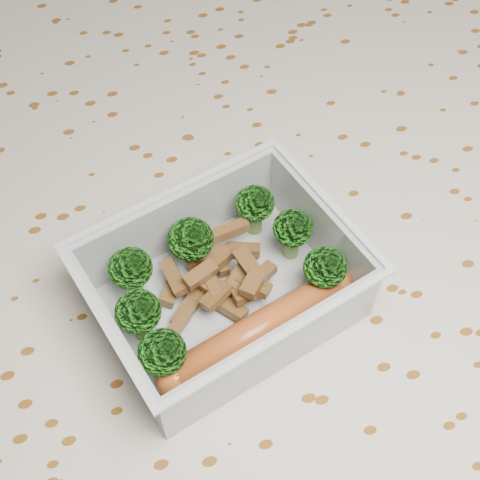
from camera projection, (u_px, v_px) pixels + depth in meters
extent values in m
cube|color=brown|center=(237.00, 273.00, 0.53)|extent=(1.40, 0.90, 0.04)
cube|color=beige|center=(237.00, 257.00, 0.51)|extent=(1.46, 0.96, 0.01)
cube|color=silver|center=(225.00, 303.00, 0.48)|extent=(0.20, 0.17, 0.00)
cube|color=silver|center=(179.00, 221.00, 0.48)|extent=(0.16, 0.05, 0.05)
cube|color=silver|center=(275.00, 351.00, 0.43)|extent=(0.16, 0.05, 0.05)
cube|color=silver|center=(319.00, 229.00, 0.48)|extent=(0.04, 0.12, 0.05)
cube|color=silver|center=(117.00, 340.00, 0.43)|extent=(0.04, 0.12, 0.05)
cube|color=silver|center=(172.00, 192.00, 0.46)|extent=(0.17, 0.05, 0.00)
cube|color=silver|center=(281.00, 336.00, 0.40)|extent=(0.17, 0.05, 0.00)
cube|color=silver|center=(329.00, 202.00, 0.46)|extent=(0.04, 0.12, 0.00)
cube|color=silver|center=(103.00, 322.00, 0.40)|extent=(0.04, 0.12, 0.00)
cylinder|color=#608C3F|center=(134.00, 284.00, 0.47)|extent=(0.01, 0.01, 0.02)
ellipsoid|color=#2B861B|center=(130.00, 268.00, 0.46)|extent=(0.03, 0.03, 0.03)
cylinder|color=#608C3F|center=(192.00, 256.00, 0.49)|extent=(0.01, 0.01, 0.02)
ellipsoid|color=#2B861B|center=(191.00, 239.00, 0.47)|extent=(0.03, 0.03, 0.03)
cylinder|color=#608C3F|center=(254.00, 220.00, 0.51)|extent=(0.01, 0.01, 0.02)
ellipsoid|color=#2B861B|center=(255.00, 203.00, 0.49)|extent=(0.03, 0.03, 0.02)
cylinder|color=#608C3F|center=(142.00, 326.00, 0.45)|extent=(0.01, 0.01, 0.02)
ellipsoid|color=#2B861B|center=(138.00, 311.00, 0.44)|extent=(0.03, 0.03, 0.03)
cylinder|color=#608C3F|center=(291.00, 245.00, 0.49)|extent=(0.01, 0.01, 0.02)
ellipsoid|color=#2B861B|center=(293.00, 228.00, 0.48)|extent=(0.03, 0.03, 0.02)
cylinder|color=#608C3F|center=(165.00, 366.00, 0.44)|extent=(0.01, 0.01, 0.02)
ellipsoid|color=#2B861B|center=(162.00, 352.00, 0.42)|extent=(0.03, 0.03, 0.03)
cylinder|color=#608C3F|center=(322.00, 283.00, 0.47)|extent=(0.01, 0.01, 0.02)
ellipsoid|color=#2B861B|center=(325.00, 267.00, 0.46)|extent=(0.03, 0.03, 0.03)
cube|color=brown|center=(249.00, 292.00, 0.46)|extent=(0.02, 0.02, 0.01)
cube|color=brown|center=(220.00, 262.00, 0.49)|extent=(0.01, 0.02, 0.01)
cube|color=brown|center=(239.00, 275.00, 0.47)|extent=(0.03, 0.03, 0.01)
cube|color=brown|center=(196.00, 285.00, 0.48)|extent=(0.02, 0.03, 0.01)
cube|color=brown|center=(249.00, 264.00, 0.47)|extent=(0.02, 0.03, 0.01)
cube|color=brown|center=(260.00, 277.00, 0.47)|extent=(0.03, 0.02, 0.01)
cube|color=brown|center=(211.00, 255.00, 0.48)|extent=(0.02, 0.01, 0.01)
cube|color=brown|center=(253.00, 284.00, 0.46)|extent=(0.02, 0.02, 0.01)
cube|color=brown|center=(228.00, 306.00, 0.47)|extent=(0.03, 0.03, 0.01)
cube|color=brown|center=(199.00, 285.00, 0.48)|extent=(0.03, 0.02, 0.01)
cube|color=brown|center=(176.00, 329.00, 0.46)|extent=(0.02, 0.02, 0.01)
cube|color=brown|center=(213.00, 264.00, 0.48)|extent=(0.03, 0.02, 0.01)
cube|color=brown|center=(200.00, 275.00, 0.46)|extent=(0.03, 0.02, 0.01)
cube|color=brown|center=(207.00, 286.00, 0.47)|extent=(0.02, 0.03, 0.01)
cube|color=brown|center=(253.00, 285.00, 0.47)|extent=(0.03, 0.03, 0.01)
cube|color=brown|center=(222.00, 289.00, 0.48)|extent=(0.03, 0.02, 0.01)
cube|color=brown|center=(170.00, 292.00, 0.47)|extent=(0.02, 0.02, 0.01)
cube|color=brown|center=(201.00, 259.00, 0.49)|extent=(0.03, 0.02, 0.01)
cube|color=brown|center=(214.00, 256.00, 0.49)|extent=(0.03, 0.02, 0.01)
cube|color=brown|center=(222.00, 292.00, 0.47)|extent=(0.03, 0.02, 0.01)
cube|color=brown|center=(210.00, 282.00, 0.47)|extent=(0.01, 0.03, 0.01)
cube|color=brown|center=(228.00, 231.00, 0.48)|extent=(0.03, 0.01, 0.01)
cube|color=brown|center=(188.00, 308.00, 0.47)|extent=(0.03, 0.03, 0.01)
cube|color=brown|center=(244.00, 250.00, 0.49)|extent=(0.03, 0.02, 0.01)
cube|color=brown|center=(216.00, 296.00, 0.46)|extent=(0.03, 0.02, 0.01)
cube|color=brown|center=(174.00, 277.00, 0.47)|extent=(0.02, 0.03, 0.01)
cube|color=brown|center=(213.00, 264.00, 0.49)|extent=(0.03, 0.02, 0.01)
cylinder|color=#B45120|center=(259.00, 330.00, 0.45)|extent=(0.13, 0.06, 0.02)
sphere|color=#B45120|center=(335.00, 285.00, 0.47)|extent=(0.02, 0.02, 0.02)
sphere|color=#B45120|center=(175.00, 380.00, 0.43)|extent=(0.02, 0.02, 0.02)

